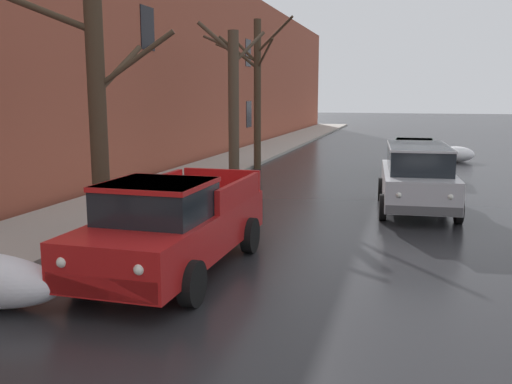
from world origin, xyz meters
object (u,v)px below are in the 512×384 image
at_px(bare_tree_second_along_sidewalk, 98,115).
at_px(sedan_green_parked_kerbside_mid, 413,157).
at_px(bare_tree_far_down_block, 256,89).
at_px(suv_silver_parked_kerbside_close, 417,175).
at_px(bare_tree_mid_block, 233,101).
at_px(pickup_truck_red_approaching_near_lane, 173,225).

height_order(bare_tree_second_along_sidewalk, sedan_green_parked_kerbside_mid, bare_tree_second_along_sidewalk).
distance_m(bare_tree_far_down_block, sedan_green_parked_kerbside_mid, 7.07).
height_order(bare_tree_second_along_sidewalk, suv_silver_parked_kerbside_close, bare_tree_second_along_sidewalk).
bearing_deg(bare_tree_mid_block, pickup_truck_red_approaching_near_lane, -77.64).
height_order(bare_tree_far_down_block, sedan_green_parked_kerbside_mid, bare_tree_far_down_block).
relative_size(bare_tree_second_along_sidewalk, suv_silver_parked_kerbside_close, 1.06).
relative_size(bare_tree_mid_block, pickup_truck_red_approaching_near_lane, 1.12).
height_order(bare_tree_far_down_block, suv_silver_parked_kerbside_close, bare_tree_far_down_block).
bearing_deg(bare_tree_far_down_block, sedan_green_parked_kerbside_mid, -1.74).
xyz_separation_m(bare_tree_mid_block, bare_tree_far_down_block, (-0.00, 3.23, 0.49)).
distance_m(pickup_truck_red_approaching_near_lane, sedan_green_parked_kerbside_mid, 14.62).
relative_size(bare_tree_second_along_sidewalk, pickup_truck_red_approaching_near_lane, 0.99).
distance_m(bare_tree_second_along_sidewalk, suv_silver_parked_kerbside_close, 8.67).
xyz_separation_m(bare_tree_far_down_block, sedan_green_parked_kerbside_mid, (6.54, -0.20, -2.69)).
bearing_deg(sedan_green_parked_kerbside_mid, pickup_truck_red_approaching_near_lane, -106.37).
bearing_deg(bare_tree_mid_block, sedan_green_parked_kerbside_mid, 24.90).
xyz_separation_m(bare_tree_far_down_block, pickup_truck_red_approaching_near_lane, (2.41, -14.23, -2.56)).
xyz_separation_m(bare_tree_second_along_sidewalk, bare_tree_far_down_block, (-0.02, 12.58, 0.69)).
bearing_deg(bare_tree_second_along_sidewalk, sedan_green_parked_kerbside_mid, 62.27).
xyz_separation_m(bare_tree_second_along_sidewalk, sedan_green_parked_kerbside_mid, (6.51, 12.38, -2.00)).
xyz_separation_m(suv_silver_parked_kerbside_close, sedan_green_parked_kerbside_mid, (-0.10, 7.07, -0.24)).
xyz_separation_m(pickup_truck_red_approaching_near_lane, suv_silver_parked_kerbside_close, (4.22, 6.96, 0.11)).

